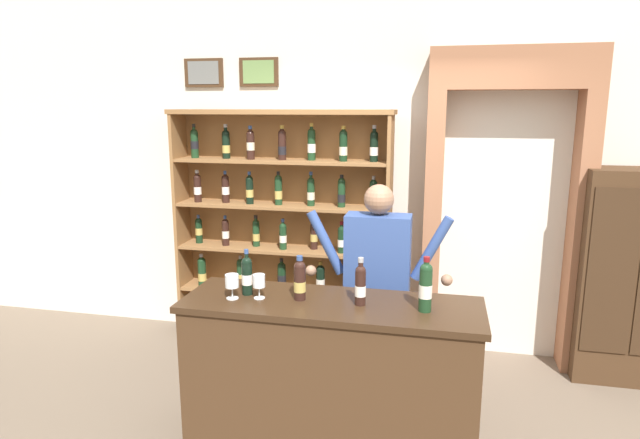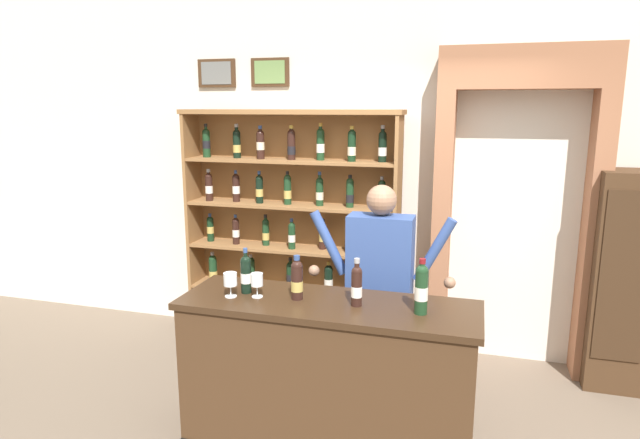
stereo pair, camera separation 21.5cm
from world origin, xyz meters
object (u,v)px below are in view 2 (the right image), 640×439
(shopkeeper, at_px, (380,271))
(wine_glass_right, at_px, (257,281))
(tasting_bottle_vin_santo, at_px, (421,288))
(tasting_bottle_super_tuscan, at_px, (246,273))
(tasting_bottle_rosso, at_px, (357,285))
(wine_glass_left, at_px, (230,280))
(tasting_bottle_prosecco, at_px, (297,279))
(wine_shelf, at_px, (292,224))
(tasting_counter, at_px, (327,377))

(shopkeeper, bearing_deg, wine_glass_right, -134.10)
(tasting_bottle_vin_santo, bearing_deg, tasting_bottle_super_tuscan, 177.46)
(tasting_bottle_rosso, bearing_deg, shopkeeper, 87.66)
(shopkeeper, relative_size, wine_glass_left, 10.49)
(tasting_bottle_prosecco, distance_m, tasting_bottle_rosso, 0.37)
(tasting_bottle_rosso, relative_size, wine_glass_left, 1.89)
(wine_shelf, xyz_separation_m, tasting_counter, (0.74, -1.46, -0.62))
(tasting_bottle_prosecco, relative_size, wine_glass_left, 1.80)
(tasting_counter, relative_size, shopkeeper, 1.13)
(wine_shelf, height_order, tasting_counter, wine_shelf)
(wine_shelf, relative_size, wine_glass_left, 13.72)
(wine_shelf, xyz_separation_m, tasting_bottle_vin_santo, (1.29, -1.49, 0.02))
(shopkeeper, relative_size, wine_glass_right, 10.60)
(tasting_bottle_vin_santo, bearing_deg, wine_glass_left, -177.63)
(tasting_bottle_super_tuscan, height_order, tasting_bottle_vin_santo, tasting_bottle_vin_santo)
(tasting_bottle_super_tuscan, distance_m, wine_glass_left, 0.12)
(wine_shelf, relative_size, tasting_counter, 1.16)
(tasting_bottle_vin_santo, relative_size, wine_glass_right, 2.13)
(tasting_bottle_super_tuscan, relative_size, tasting_bottle_rosso, 1.00)
(tasting_counter, bearing_deg, tasting_bottle_super_tuscan, 177.78)
(tasting_counter, xyz_separation_m, tasting_bottle_prosecco, (-0.19, -0.00, 0.62))
(tasting_counter, xyz_separation_m, tasting_bottle_vin_santo, (0.56, -0.03, 0.64))
(tasting_bottle_rosso, bearing_deg, tasting_bottle_super_tuscan, 177.83)
(wine_glass_left, bearing_deg, tasting_bottle_super_tuscan, 57.36)
(wine_glass_right, bearing_deg, tasting_bottle_super_tuscan, 150.22)
(wine_shelf, xyz_separation_m, wine_glass_left, (0.14, -1.54, -0.02))
(tasting_bottle_vin_santo, bearing_deg, wine_shelf, 131.03)
(tasting_counter, height_order, tasting_bottle_vin_santo, tasting_bottle_vin_santo)
(tasting_bottle_prosecco, bearing_deg, wine_glass_left, -169.71)
(tasting_bottle_super_tuscan, relative_size, tasting_bottle_vin_santo, 0.90)
(shopkeeper, bearing_deg, tasting_counter, -107.97)
(wine_shelf, bearing_deg, tasting_bottle_rosso, -58.00)
(tasting_bottle_super_tuscan, bearing_deg, tasting_bottle_vin_santo, -2.54)
(tasting_bottle_rosso, xyz_separation_m, wine_glass_left, (-0.78, -0.07, -0.02))
(wine_shelf, distance_m, tasting_bottle_vin_santo, 1.97)
(wine_shelf, relative_size, shopkeeper, 1.31)
(wine_shelf, bearing_deg, tasting_bottle_vin_santo, -48.97)
(tasting_counter, relative_size, tasting_bottle_vin_santo, 5.60)
(wine_glass_right, bearing_deg, tasting_counter, 4.54)
(wine_glass_right, bearing_deg, wine_shelf, 101.18)
(wine_shelf, distance_m, tasting_bottle_super_tuscan, 1.45)
(tasting_counter, height_order, wine_glass_right, wine_glass_right)
(wine_glass_left, bearing_deg, tasting_bottle_rosso, 5.09)
(tasting_bottle_prosecco, height_order, tasting_bottle_vin_santo, tasting_bottle_vin_santo)
(wine_shelf, xyz_separation_m, tasting_bottle_prosecco, (0.54, -1.46, -0.00))
(tasting_bottle_prosecco, relative_size, tasting_bottle_rosso, 0.95)
(wine_shelf, distance_m, shopkeeper, 1.26)
(shopkeeper, relative_size, tasting_bottle_super_tuscan, 5.55)
(shopkeeper, bearing_deg, wine_glass_left, -138.71)
(tasting_bottle_vin_santo, distance_m, wine_glass_left, 1.16)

